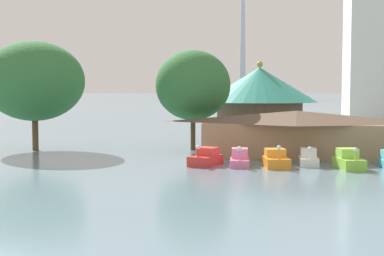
# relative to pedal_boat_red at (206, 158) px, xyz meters

# --- Properties ---
(pedal_boat_red) EXTENTS (2.43, 3.26, 1.63)m
(pedal_boat_red) POSITION_rel_pedal_boat_red_xyz_m (0.00, 0.00, 0.00)
(pedal_boat_red) COLOR red
(pedal_boat_red) RESTS_ON ground
(pedal_boat_pink) EXTENTS (1.68, 2.93, 1.62)m
(pedal_boat_pink) POSITION_rel_pedal_boat_red_xyz_m (2.56, 0.10, -0.02)
(pedal_boat_pink) COLOR pink
(pedal_boat_pink) RESTS_ON ground
(pedal_boat_orange) EXTENTS (2.28, 3.13, 1.74)m
(pedal_boat_orange) POSITION_rel_pedal_boat_red_xyz_m (5.23, 0.07, 0.00)
(pedal_boat_orange) COLOR orange
(pedal_boat_orange) RESTS_ON ground
(pedal_boat_white) EXTENTS (1.54, 2.79, 1.54)m
(pedal_boat_white) POSITION_rel_pedal_boat_red_xyz_m (7.63, 1.54, -0.03)
(pedal_boat_white) COLOR white
(pedal_boat_white) RESTS_ON ground
(pedal_boat_lime) EXTENTS (2.28, 3.14, 1.69)m
(pedal_boat_lime) POSITION_rel_pedal_boat_red_xyz_m (10.44, 0.13, 0.05)
(pedal_boat_lime) COLOR #8CCC3F
(pedal_boat_lime) RESTS_ON ground
(boathouse) EXTENTS (16.66, 6.67, 3.94)m
(boathouse) POSITION_rel_pedal_boat_red_xyz_m (6.68, 6.66, 1.52)
(boathouse) COLOR #9E7F5B
(boathouse) RESTS_ON ground
(green_roof_pavilion) EXTENTS (12.99, 12.99, 8.95)m
(green_roof_pavilion) POSITION_rel_pedal_boat_red_xyz_m (2.42, 21.69, 4.20)
(green_roof_pavilion) COLOR brown
(green_roof_pavilion) RESTS_ON ground
(shoreline_tree_tall_left) EXTENTS (9.41, 9.41, 10.28)m
(shoreline_tree_tall_left) POSITION_rel_pedal_boat_red_xyz_m (-17.58, 7.04, 5.99)
(shoreline_tree_tall_left) COLOR brown
(shoreline_tree_tall_left) RESTS_ON ground
(shoreline_tree_mid) EXTENTS (7.10, 7.10, 9.45)m
(shoreline_tree_mid) POSITION_rel_pedal_boat_red_xyz_m (-3.02, 10.27, 5.60)
(shoreline_tree_mid) COLOR brown
(shoreline_tree_mid) RESTS_ON ground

